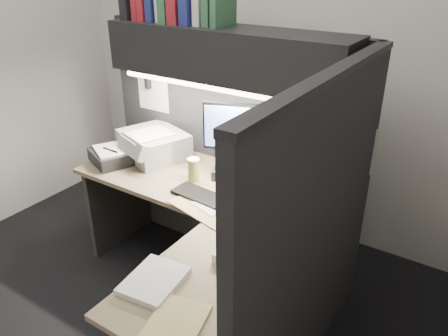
{
  "coord_description": "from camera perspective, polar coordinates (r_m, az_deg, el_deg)",
  "views": [
    {
      "loc": [
        1.53,
        -1.41,
        2.02
      ],
      "look_at": [
        0.27,
        0.51,
        0.89
      ],
      "focal_mm": 35.0,
      "sensor_mm": 36.0,
      "label": 1
    }
  ],
  "objects": [
    {
      "name": "floor",
      "position": [
        2.9,
        -10.6,
        -18.58
      ],
      "size": [
        3.5,
        3.5,
        0.0
      ],
      "primitive_type": "plane",
      "color": "black",
      "rests_on": "ground"
    },
    {
      "name": "wall_back",
      "position": [
        3.36,
        5.56,
        14.48
      ],
      "size": [
        3.5,
        0.04,
        2.7
      ],
      "primitive_type": "cube",
      "color": "silver",
      "rests_on": "floor"
    },
    {
      "name": "partition_back",
      "position": [
        3.04,
        0.53,
        2.42
      ],
      "size": [
        1.9,
        0.06,
        1.6
      ],
      "primitive_type": "cube",
      "color": "black",
      "rests_on": "floor"
    },
    {
      "name": "partition_right",
      "position": [
        2.08,
        11.62,
        -10.44
      ],
      "size": [
        0.06,
        1.5,
        1.6
      ],
      "primitive_type": "cube",
      "color": "black",
      "rests_on": "floor"
    },
    {
      "name": "desk",
      "position": [
        2.39,
        -3.76,
        -15.32
      ],
      "size": [
        1.7,
        1.53,
        0.73
      ],
      "color": "#857255",
      "rests_on": "floor"
    },
    {
      "name": "overhead_shelf",
      "position": [
        2.63,
        0.21,
        14.7
      ],
      "size": [
        1.55,
        0.34,
        0.3
      ],
      "primitive_type": "cube",
      "color": "black",
      "rests_on": "partition_back"
    },
    {
      "name": "task_light_tube",
      "position": [
        2.56,
        -1.54,
        10.44
      ],
      "size": [
        1.32,
        0.04,
        0.04
      ],
      "primitive_type": "cylinder",
      "rotation": [
        0.0,
        1.57,
        0.0
      ],
      "color": "white",
      "rests_on": "overhead_shelf"
    },
    {
      "name": "monitor",
      "position": [
        2.73,
        2.06,
        2.49
      ],
      "size": [
        0.44,
        0.31,
        0.49
      ],
      "rotation": [
        0.0,
        0.0,
        0.37
      ],
      "color": "black",
      "rests_on": "desk"
    },
    {
      "name": "keyboard",
      "position": [
        2.56,
        -2.35,
        -3.92
      ],
      "size": [
        0.45,
        0.18,
        0.02
      ],
      "primitive_type": "cube",
      "rotation": [
        0.0,
        0.0,
        -0.08
      ],
      "color": "black",
      "rests_on": "desk"
    },
    {
      "name": "mousepad",
      "position": [
        2.45,
        6.88,
        -5.78
      ],
      "size": [
        0.29,
        0.28,
        0.0
      ],
      "primitive_type": "cube",
      "rotation": [
        0.0,
        0.0,
        0.33
      ],
      "color": "#1C3A9B",
      "rests_on": "desk"
    },
    {
      "name": "mouse",
      "position": [
        2.45,
        6.8,
        -5.27
      ],
      "size": [
        0.08,
        0.11,
        0.04
      ],
      "primitive_type": "ellipsoid",
      "rotation": [
        0.0,
        0.0,
        0.18
      ],
      "color": "black",
      "rests_on": "mousepad"
    },
    {
      "name": "telephone",
      "position": [
        2.67,
        11.15,
        -2.12
      ],
      "size": [
        0.3,
        0.31,
        0.1
      ],
      "primitive_type": "cube",
      "rotation": [
        0.0,
        0.0,
        -0.31
      ],
      "color": "beige",
      "rests_on": "desk"
    },
    {
      "name": "coffee_cup",
      "position": [
        2.75,
        -4.0,
        -0.29
      ],
      "size": [
        0.08,
        0.08,
        0.14
      ],
      "primitive_type": "cylinder",
      "rotation": [
        0.0,
        0.0,
        0.04
      ],
      "color": "#C7BB4F",
      "rests_on": "desk"
    },
    {
      "name": "printer",
      "position": [
        3.12,
        -9.14,
        3.07
      ],
      "size": [
        0.54,
        0.5,
        0.18
      ],
      "primitive_type": "cube",
      "rotation": [
        0.0,
        0.0,
        -0.35
      ],
      "color": "#989B9E",
      "rests_on": "desk"
    },
    {
      "name": "notebook_stack",
      "position": [
        3.1,
        -14.48,
        1.47
      ],
      "size": [
        0.36,
        0.33,
        0.09
      ],
      "primitive_type": "cube",
      "rotation": [
        0.0,
        0.0,
        -0.39
      ],
      "color": "black",
      "rests_on": "desk"
    },
    {
      "name": "open_folder",
      "position": [
        2.49,
        -1.94,
        -5.07
      ],
      "size": [
        0.48,
        0.36,
        0.01
      ],
      "primitive_type": "cube",
      "rotation": [
        0.0,
        0.0,
        -0.23
      ],
      "color": "tan",
      "rests_on": "desk"
    },
    {
      "name": "paper_stack_a",
      "position": [
        2.1,
        2.97,
        -11.08
      ],
      "size": [
        0.28,
        0.25,
        0.05
      ],
      "primitive_type": "cube",
      "rotation": [
        0.0,
        0.0,
        0.13
      ],
      "color": "white",
      "rests_on": "desk"
    },
    {
      "name": "paper_stack_b",
      "position": [
        1.99,
        -9.1,
        -14.32
      ],
      "size": [
        0.25,
        0.3,
        0.03
      ],
      "primitive_type": "cube",
      "rotation": [
        0.0,
        0.0,
        0.13
      ],
      "color": "white",
      "rests_on": "desk"
    },
    {
      "name": "manila_stack",
      "position": [
        1.8,
        -6.31,
        -19.51
      ],
      "size": [
        0.26,
        0.31,
        0.02
      ],
      "primitive_type": "cube",
      "rotation": [
        0.0,
        0.0,
        0.24
      ],
      "color": "tan",
      "rests_on": "desk"
    },
    {
      "name": "pinned_papers",
      "position": [
        2.46,
        3.58,
        2.93
      ],
      "size": [
        1.76,
        1.31,
        0.51
      ],
      "color": "white",
      "rests_on": "partition_back"
    }
  ]
}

